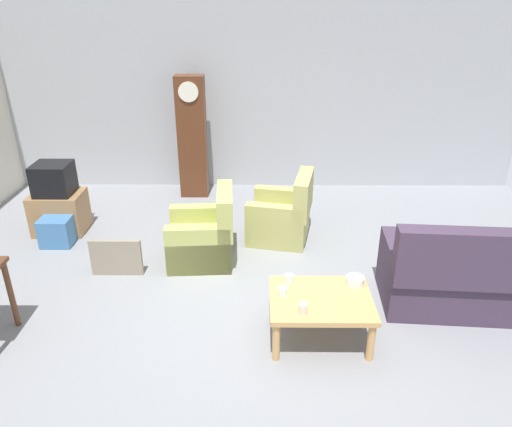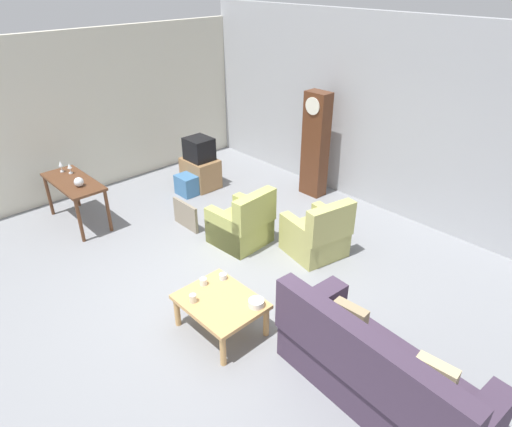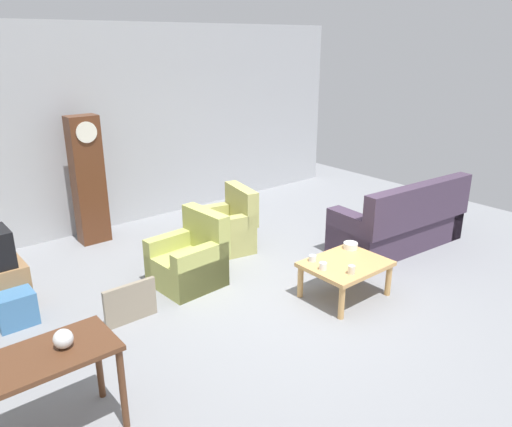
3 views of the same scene
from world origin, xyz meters
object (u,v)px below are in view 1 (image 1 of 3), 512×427
Objects in this scene: couch_floral at (489,279)px; tv_stand_cabinet at (60,212)px; armchair_olive_near at (204,238)px; coffee_table_wood at (321,303)px; cup_white_porcelain at (283,291)px; cup_cream_tall at (303,309)px; tv_crt at (53,179)px; armchair_olive_far at (282,217)px; storage_box_blue at (59,229)px; grandfather_clock at (192,137)px; framed_picture_leaning at (116,258)px; cup_blue_rimmed at (289,278)px; bowl_white_stacked at (355,281)px.

tv_stand_cabinet is at bearing 160.98° from couch_floral.
armchair_olive_near is 0.96× the size of coffee_table_wood.
cup_white_porcelain is (-2.15, -0.45, 0.14)m from couch_floral.
armchair_olive_near is 2.02m from cup_cream_tall.
tv_crt reaches higher than armchair_olive_near.
armchair_olive_far reaches higher than cup_white_porcelain.
tv_crt is 0.68m from storage_box_blue.
armchair_olive_near is 2.27m from tv_crt.
armchair_olive_near is at bearing 130.69° from coffee_table_wood.
framed_picture_leaning is at bearing -103.75° from grandfather_clock.
tv_stand_cabinet is 1.50× the size of storage_box_blue.
grandfather_clock is at bearing 114.48° from coffee_table_wood.
armchair_olive_near is 1.05m from framed_picture_leaning.
grandfather_clock is 21.93× the size of cup_white_porcelain.
cup_cream_tall is (1.07, -1.70, 0.19)m from armchair_olive_near.
couch_floral is at bearing -19.02° from tv_stand_cabinet.
armchair_olive_far is 10.29× the size of cup_blue_rimmed.
cup_blue_rimmed is 0.64m from bowl_white_stacked.
armchair_olive_near reaches higher than cup_white_porcelain.
coffee_table_wood is 10.67× the size of cup_blue_rimmed.
cup_cream_tall is at bearing -57.91° from armchair_olive_near.
couch_floral reaches higher than tv_stand_cabinet.
bowl_white_stacked is at bearing -37.35° from armchair_olive_near.
coffee_table_wood is 5.38× the size of bowl_white_stacked.
framed_picture_leaning is 2.15m from cup_blue_rimmed.
coffee_table_wood is at bearing -30.60° from storage_box_blue.
armchair_olive_far is at bearing 2.74° from storage_box_blue.
couch_floral is 3.17× the size of tv_stand_cabinet.
armchair_olive_near is at bearing 122.09° from cup_cream_tall.
framed_picture_leaning is 2.48m from cup_cream_tall.
framed_picture_leaning is at bearing 161.42° from bowl_white_stacked.
armchair_olive_far reaches higher than framed_picture_leaning.
tv_crt is (-3.34, 2.25, 0.39)m from coffee_table_wood.
couch_floral is 21.82× the size of cup_cream_tall.
cup_blue_rimmed is at bearing -32.85° from tv_crt.
bowl_white_stacked reaches higher than cup_blue_rimmed.
tv_stand_cabinet is 1.58m from framed_picture_leaning.
couch_floral is 4.50× the size of tv_crt.
armchair_olive_near is 1.70m from cup_white_porcelain.
grandfather_clock is 2.18m from tv_crt.
tv_crt is at bearing 147.15° from cup_blue_rimmed.
grandfather_clock is (-0.38, 2.13, 0.66)m from armchair_olive_near.
cup_blue_rimmed is at bearing 135.53° from coffee_table_wood.
framed_picture_leaning is (-0.99, -0.36, -0.08)m from armchair_olive_near.
armchair_olive_near is 1.93m from coffee_table_wood.
couch_floral is at bearing 9.88° from bowl_white_stacked.
framed_picture_leaning is 1.32× the size of storage_box_blue.
grandfather_clock is 4.22× the size of storage_box_blue.
tv_crt reaches higher than cup_cream_tall.
storage_box_blue is (0.10, -0.33, -0.09)m from tv_stand_cabinet.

